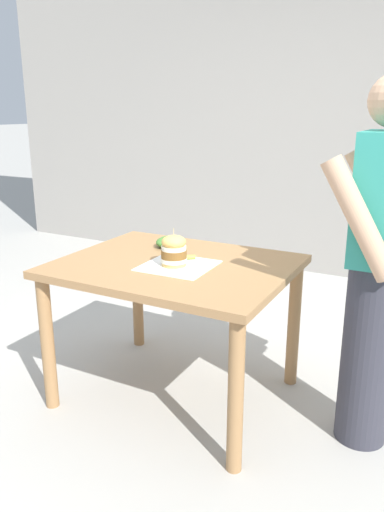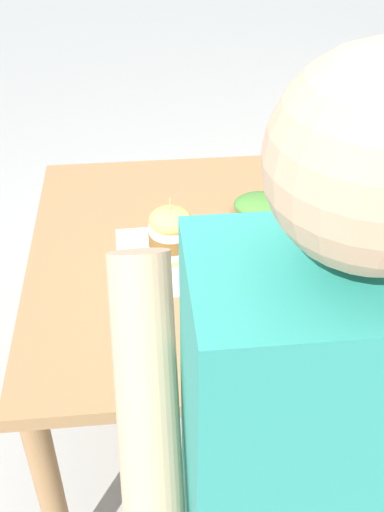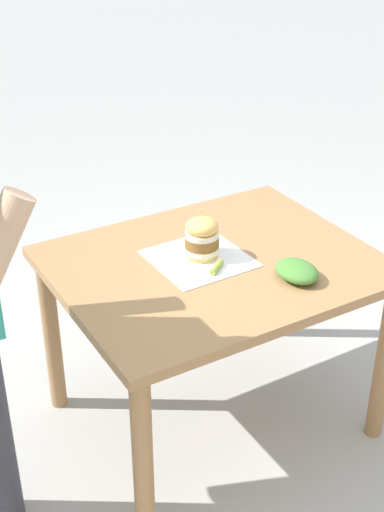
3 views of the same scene
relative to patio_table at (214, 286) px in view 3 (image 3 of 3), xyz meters
The scene contains 6 objects.
ground_plane 0.66m from the patio_table, ahead, with size 80.00×80.00×0.00m, color #ADAAA3.
patio_table is the anchor object (origin of this frame).
serving_paper 0.13m from the patio_table, 44.77° to the left, with size 0.35×0.35×0.00m, color white.
sandwich 0.21m from the patio_table, 24.45° to the left, with size 0.13×0.13×0.20m.
pickle_spear 0.15m from the patio_table, 152.97° to the left, with size 0.02×0.02×0.09m, color #8EA83D.
side_salad 0.35m from the patio_table, 143.79° to the right, with size 0.18×0.14×0.06m, color #477F33.
Camera 3 is at (-1.98, 1.26, 2.10)m, focal length 50.00 mm.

